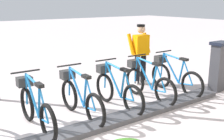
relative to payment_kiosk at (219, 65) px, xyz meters
The scene contains 9 objects.
ground_plane 4.54m from the payment_kiosk, 90.68° to the left, with size 60.00×60.00×0.00m, color beige.
dock_rail_base 4.53m from the payment_kiosk, 90.68° to the left, with size 0.44×8.06×0.10m, color #47474C.
payment_kiosk is the anchor object (origin of this frame).
bike_docked_0 1.22m from the payment_kiosk, 61.53° to the left, with size 1.72×0.54×1.02m.
bike_docked_1 2.06m from the payment_kiosk, 73.75° to the left, with size 1.72×0.54×1.02m.
bike_docked_2 2.94m from the payment_kiosk, 78.73° to the left, with size 1.72×0.54×1.02m.
bike_docked_3 3.83m from the payment_kiosk, 81.39° to the left, with size 1.72×0.54×1.02m.
bike_docked_4 4.73m from the payment_kiosk, 83.04° to the left, with size 1.72×0.54×1.02m.
worker_near_rack 2.08m from the payment_kiosk, 36.88° to the left, with size 0.51×0.66×1.66m.
Camera 1 is at (-3.98, 1.79, 2.27)m, focal length 44.44 mm.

